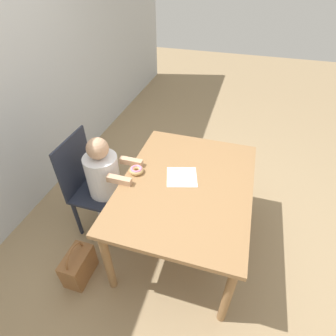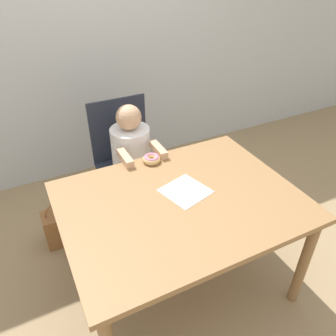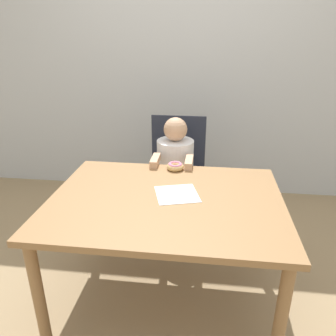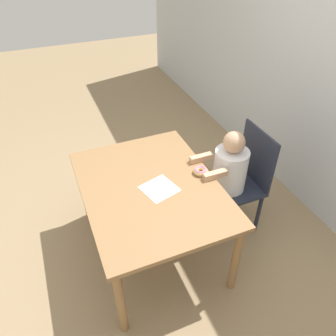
{
  "view_description": "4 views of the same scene",
  "coord_description": "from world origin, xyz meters",
  "views": [
    {
      "loc": [
        -1.45,
        -0.28,
        2.07
      ],
      "look_at": [
        -0.01,
        0.15,
        0.83
      ],
      "focal_mm": 28.0,
      "sensor_mm": 36.0,
      "label": 1
    },
    {
      "loc": [
        -0.68,
        -1.21,
        1.86
      ],
      "look_at": [
        -0.01,
        0.15,
        0.83
      ],
      "focal_mm": 35.0,
      "sensor_mm": 36.0,
      "label": 2
    },
    {
      "loc": [
        0.21,
        -1.6,
        1.56
      ],
      "look_at": [
        -0.01,
        0.15,
        0.83
      ],
      "focal_mm": 35.0,
      "sensor_mm": 36.0,
      "label": 3
    },
    {
      "loc": [
        1.74,
        -0.58,
        2.31
      ],
      "look_at": [
        -0.01,
        0.15,
        0.83
      ],
      "focal_mm": 35.0,
      "sensor_mm": 36.0,
      "label": 4
    }
  ],
  "objects": [
    {
      "name": "chair",
      "position": [
        -0.02,
        0.84,
        0.48
      ],
      "size": [
        0.44,
        0.42,
        0.94
      ],
      "color": "#232838",
      "rests_on": "ground_plane"
    },
    {
      "name": "ground_plane",
      "position": [
        0.0,
        0.0,
        0.0
      ],
      "size": [
        12.0,
        12.0,
        0.0
      ],
      "primitive_type": "plane",
      "color": "#997F5B"
    },
    {
      "name": "wall_back",
      "position": [
        0.0,
        1.62,
        1.25
      ],
      "size": [
        8.0,
        0.05,
        2.5
      ],
      "color": "silver",
      "rests_on": "ground_plane"
    },
    {
      "name": "handbag",
      "position": [
        -0.59,
        0.72,
        0.14
      ],
      "size": [
        0.28,
        0.16,
        0.38
      ],
      "color": "brown",
      "rests_on": "ground_plane"
    },
    {
      "name": "dining_table",
      "position": [
        0.0,
        0.0,
        0.63
      ],
      "size": [
        1.29,
        0.98,
        0.71
      ],
      "color": "olive",
      "rests_on": "ground_plane"
    },
    {
      "name": "donut",
      "position": [
        0.01,
        0.41,
        0.73
      ],
      "size": [
        0.11,
        0.11,
        0.05
      ],
      "color": "#DBB270",
      "rests_on": "dining_table"
    },
    {
      "name": "child_figure",
      "position": [
        -0.02,
        0.71,
        0.49
      ],
      "size": [
        0.29,
        0.45,
        0.99
      ],
      "color": "white",
      "rests_on": "ground_plane"
    },
    {
      "name": "napkin",
      "position": [
        0.06,
        0.05,
        0.71
      ],
      "size": [
        0.29,
        0.29,
        0.0
      ],
      "color": "white",
      "rests_on": "dining_table"
    }
  ]
}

